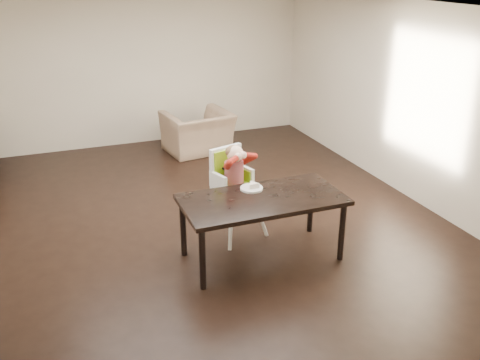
# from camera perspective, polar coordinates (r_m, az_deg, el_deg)

# --- Properties ---
(ground) EXTENTS (7.00, 7.00, 0.00)m
(ground) POSITION_cam_1_polar(r_m,az_deg,el_deg) (7.13, -4.03, -4.12)
(ground) COLOR black
(ground) RESTS_ON ground
(room_walls) EXTENTS (6.02, 7.02, 2.71)m
(room_walls) POSITION_cam_1_polar(r_m,az_deg,el_deg) (6.51, -4.47, 10.64)
(room_walls) COLOR beige
(room_walls) RESTS_ON ground
(dining_table) EXTENTS (1.80, 0.90, 0.75)m
(dining_table) POSITION_cam_1_polar(r_m,az_deg,el_deg) (5.94, 2.40, -2.59)
(dining_table) COLOR black
(dining_table) RESTS_ON ground
(high_chair) EXTENTS (0.61, 0.61, 1.17)m
(high_chair) POSITION_cam_1_polar(r_m,az_deg,el_deg) (6.40, -0.77, 0.85)
(high_chair) COLOR white
(high_chair) RESTS_ON ground
(plate) EXTENTS (0.34, 0.34, 0.07)m
(plate) POSITION_cam_1_polar(r_m,az_deg,el_deg) (6.10, 1.30, -0.76)
(plate) COLOR white
(plate) RESTS_ON dining_table
(armchair) EXTENTS (1.19, 0.87, 0.96)m
(armchair) POSITION_cam_1_polar(r_m,az_deg,el_deg) (9.45, -4.54, 5.80)
(armchair) COLOR #9F8265
(armchair) RESTS_ON ground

